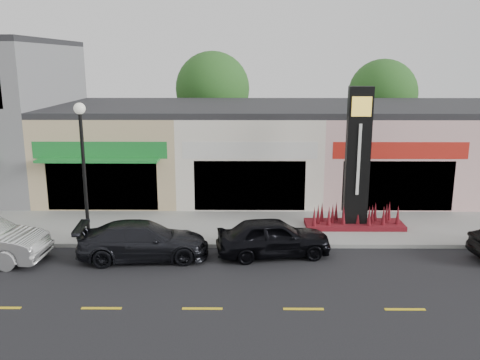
# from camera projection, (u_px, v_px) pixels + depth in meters

# --- Properties ---
(ground) EXTENTS (120.00, 120.00, 0.00)m
(ground) POSITION_uv_depth(u_px,v_px,m) (294.00, 269.00, 17.93)
(ground) COLOR black
(ground) RESTS_ON ground
(sidewalk) EXTENTS (52.00, 4.30, 0.15)m
(sidewalk) POSITION_uv_depth(u_px,v_px,m) (284.00, 227.00, 22.15)
(sidewalk) COLOR gray
(sidewalk) RESTS_ON ground
(curb) EXTENTS (52.00, 0.20, 0.15)m
(curb) POSITION_uv_depth(u_px,v_px,m) (289.00, 246.00, 19.96)
(curb) COLOR gray
(curb) RESTS_ON ground
(shop_beige) EXTENTS (7.00, 10.85, 4.80)m
(shop_beige) POSITION_uv_depth(u_px,v_px,m) (125.00, 147.00, 28.60)
(shop_beige) COLOR tan
(shop_beige) RESTS_ON ground
(shop_cream) EXTENTS (7.00, 10.01, 4.80)m
(shop_cream) POSITION_uv_depth(u_px,v_px,m) (249.00, 147.00, 28.56)
(shop_cream) COLOR white
(shop_cream) RESTS_ON ground
(shop_pink_w) EXTENTS (7.00, 10.01, 4.80)m
(shop_pink_w) POSITION_uv_depth(u_px,v_px,m) (373.00, 148.00, 28.50)
(shop_pink_w) COLOR beige
(shop_pink_w) RESTS_ON ground
(tree_rear_west) EXTENTS (5.20, 5.20, 7.83)m
(tree_rear_west) POSITION_uv_depth(u_px,v_px,m) (212.00, 89.00, 35.74)
(tree_rear_west) COLOR #382619
(tree_rear_west) RESTS_ON ground
(tree_rear_mid) EXTENTS (4.80, 4.80, 7.29)m
(tree_rear_mid) POSITION_uv_depth(u_px,v_px,m) (383.00, 94.00, 35.72)
(tree_rear_mid) COLOR #382619
(tree_rear_mid) RESTS_ON ground
(lamp_west_near) EXTENTS (0.44, 0.44, 5.47)m
(lamp_west_near) POSITION_uv_depth(u_px,v_px,m) (83.00, 158.00, 19.63)
(lamp_west_near) COLOR black
(lamp_west_near) RESTS_ON sidewalk
(pylon_sign) EXTENTS (4.20, 1.30, 6.00)m
(pylon_sign) POSITION_uv_depth(u_px,v_px,m) (357.00, 179.00, 21.47)
(pylon_sign) COLOR maroon
(pylon_sign) RESTS_ON sidewalk
(car_dark_sedan) EXTENTS (2.35, 4.93, 1.39)m
(car_dark_sedan) POSITION_uv_depth(u_px,v_px,m) (143.00, 241.00, 18.72)
(car_dark_sedan) COLOR black
(car_dark_sedan) RESTS_ON ground
(car_black_sedan) EXTENTS (2.31, 4.45, 1.45)m
(car_black_sedan) POSITION_uv_depth(u_px,v_px,m) (273.00, 237.00, 19.00)
(car_black_sedan) COLOR black
(car_black_sedan) RESTS_ON ground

